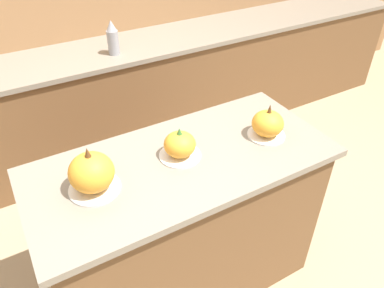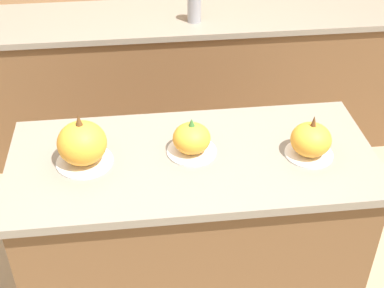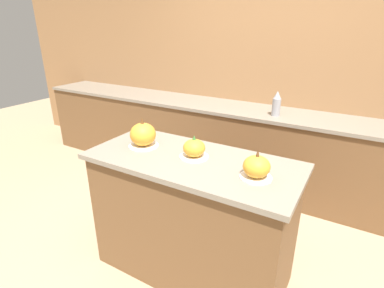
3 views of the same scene
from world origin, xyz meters
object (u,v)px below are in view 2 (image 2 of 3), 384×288
object	(u,v)px
pumpkin_cake_left	(82,144)
bottle_tall	(194,2)
pumpkin_cake_center	(191,139)
pumpkin_cake_right	(311,141)

from	to	relation	value
pumpkin_cake_left	bottle_tall	world-z (taller)	bottle_tall
pumpkin_cake_left	pumpkin_cake_center	world-z (taller)	pumpkin_cake_left
pumpkin_cake_center	pumpkin_cake_right	distance (m)	0.46
pumpkin_cake_right	bottle_tall	world-z (taller)	bottle_tall
pumpkin_cake_left	bottle_tall	xyz separation A→B (m)	(0.58, 1.34, 0.01)
pumpkin_cake_right	bottle_tall	size ratio (longest dim) A/B	0.75
bottle_tall	pumpkin_cake_center	bearing A→B (deg)	-97.47
pumpkin_cake_center	pumpkin_cake_right	world-z (taller)	pumpkin_cake_right
pumpkin_cake_left	pumpkin_cake_center	size ratio (longest dim) A/B	1.11
pumpkin_cake_left	pumpkin_cake_right	size ratio (longest dim) A/B	1.16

